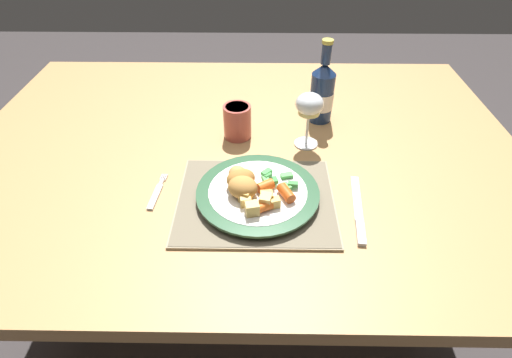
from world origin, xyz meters
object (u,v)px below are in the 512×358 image
at_px(dining_table, 243,167).
at_px(drinking_cup, 237,121).
at_px(dinner_plate, 258,193).
at_px(fork, 157,194).
at_px(table_knife, 359,214).
at_px(bottle, 322,93).
at_px(wine_glass, 309,107).

relative_size(dining_table, drinking_cup, 16.17).
distance_m(dining_table, drinking_cup, 0.13).
bearing_deg(dining_table, dinner_plate, -78.34).
xyz_separation_m(fork, table_knife, (0.45, -0.06, 0.00)).
bearing_deg(bottle, fork, -140.08).
height_order(fork, drinking_cup, drinking_cup).
relative_size(wine_glass, drinking_cup, 1.62).
distance_m(dining_table, wine_glass, 0.25).
relative_size(fork, bottle, 0.53).
height_order(bottle, drinking_cup, bottle).
height_order(dining_table, dinner_plate, dinner_plate).
relative_size(dinner_plate, table_knife, 1.25).
bearing_deg(table_knife, drinking_cup, 131.86).
bearing_deg(fork, drinking_cup, 55.04).
bearing_deg(drinking_cup, table_knife, -48.14).
bearing_deg(wine_glass, dinner_plate, -119.73).
bearing_deg(dinner_plate, bottle, 63.47).
xyz_separation_m(dinner_plate, table_knife, (0.22, -0.05, -0.01)).
distance_m(dining_table, table_knife, 0.38).
xyz_separation_m(fork, wine_glass, (0.36, 0.21, 0.11)).
relative_size(table_knife, bottle, 0.93).
distance_m(dining_table, fork, 0.29).
xyz_separation_m(table_knife, drinking_cup, (-0.28, 0.31, 0.05)).
relative_size(table_knife, wine_glass, 1.48).
bearing_deg(dining_table, table_knife, -45.18).
relative_size(dinner_plate, bottle, 1.17).
xyz_separation_m(dining_table, fork, (-0.19, -0.20, 0.08)).
height_order(dining_table, drinking_cup, drinking_cup).
height_order(dinner_plate, table_knife, dinner_plate).
bearing_deg(table_knife, fork, 172.39).
bearing_deg(bottle, dinner_plate, -116.53).
distance_m(dining_table, dinner_plate, 0.24).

